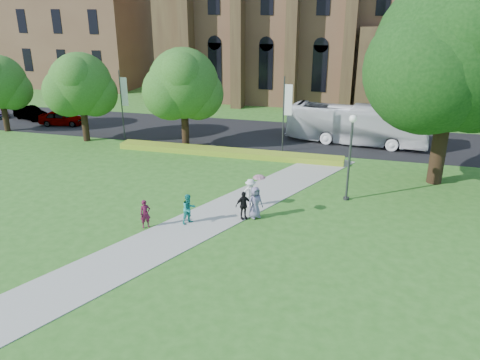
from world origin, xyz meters
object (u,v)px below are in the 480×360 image
(streetlamp, at_px, (350,148))
(car_0, at_px, (61,118))
(tour_coach, at_px, (356,125))
(car_1, at_px, (31,113))
(pedestrian_0, at_px, (145,214))
(large_tree, at_px, (454,53))

(streetlamp, distance_m, car_0, 30.32)
(streetlamp, distance_m, tour_coach, 12.71)
(tour_coach, xyz_separation_m, car_0, (-27.93, -0.89, -0.91))
(car_1, height_order, pedestrian_0, pedestrian_0)
(streetlamp, distance_m, large_tree, 8.73)
(car_1, bearing_deg, streetlamp, -93.92)
(large_tree, bearing_deg, tour_coach, 123.80)
(car_1, relative_size, pedestrian_0, 2.65)
(large_tree, distance_m, tour_coach, 11.84)
(car_0, bearing_deg, car_1, 63.69)
(tour_coach, xyz_separation_m, car_1, (-32.39, 0.35, -0.96))
(streetlamp, xyz_separation_m, tour_coach, (0.08, 12.60, -1.65))
(pedestrian_0, bearing_deg, car_0, 94.51)
(car_1, bearing_deg, pedestrian_0, -113.48)
(tour_coach, relative_size, car_0, 2.77)
(streetlamp, bearing_deg, car_0, 157.20)
(large_tree, height_order, car_0, large_tree)
(car_0, xyz_separation_m, pedestrian_0, (17.76, -18.35, 0.07))
(tour_coach, bearing_deg, large_tree, -139.56)
(large_tree, distance_m, car_1, 39.50)
(tour_coach, distance_m, car_1, 32.41)
(tour_coach, height_order, car_0, tour_coach)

